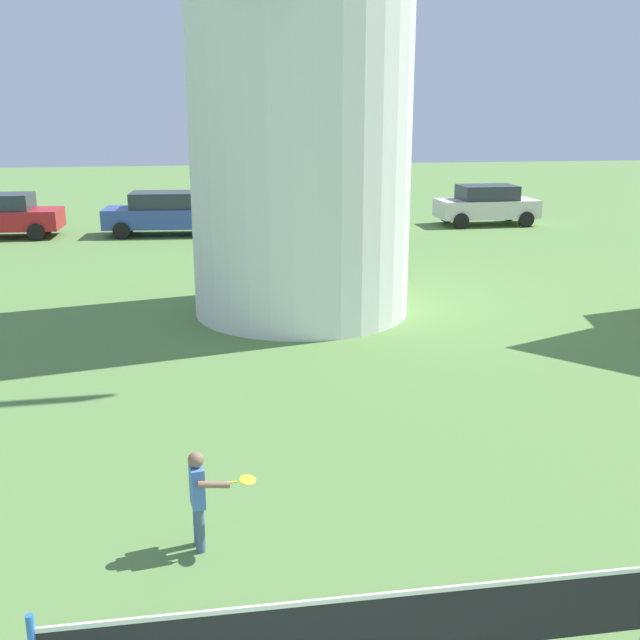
{
  "coord_description": "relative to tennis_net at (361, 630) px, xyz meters",
  "views": [
    {
      "loc": [
        -0.93,
        -2.48,
        4.55
      ],
      "look_at": [
        0.17,
        4.37,
        2.6
      ],
      "focal_mm": 42.65,
      "sensor_mm": 36.0,
      "label": 1
    }
  ],
  "objects": [
    {
      "name": "player_far",
      "position": [
        -1.21,
        2.42,
        -0.05
      ],
      "size": [
        0.71,
        0.39,
        1.11
      ],
      "color": "slate",
      "rests_on": "ground_plane"
    },
    {
      "name": "parked_car_silver",
      "position": [
        3.84,
        23.43,
        0.13
      ],
      "size": [
        4.08,
        2.02,
        1.56
      ],
      "color": "silver",
      "rests_on": "ground_plane"
    },
    {
      "name": "parked_car_cream",
      "position": [
        10.21,
        23.92,
        0.12
      ],
      "size": [
        3.92,
        1.89,
        1.56
      ],
      "color": "silver",
      "rests_on": "ground_plane"
    },
    {
      "name": "tennis_net",
      "position": [
        0.0,
        0.0,
        0.0
      ],
      "size": [
        4.86,
        0.06,
        1.1
      ],
      "color": "blue",
      "rests_on": "ground_plane"
    },
    {
      "name": "parked_car_blue",
      "position": [
        -2.25,
        23.41,
        0.13
      ],
      "size": [
        4.56,
        2.14,
        1.56
      ],
      "color": "#334C99",
      "rests_on": "ground_plane"
    }
  ]
}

